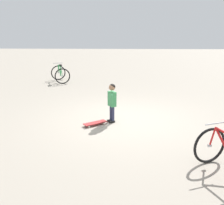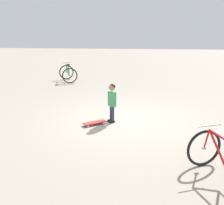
# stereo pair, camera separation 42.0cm
# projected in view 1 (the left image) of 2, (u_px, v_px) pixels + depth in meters

# --- Properties ---
(ground_plane) EXTENTS (50.00, 50.00, 0.00)m
(ground_plane) POSITION_uv_depth(u_px,v_px,m) (123.00, 120.00, 7.42)
(ground_plane) COLOR #9E9384
(child_person) EXTENTS (0.26, 0.41, 1.06)m
(child_person) POSITION_uv_depth(u_px,v_px,m) (112.00, 99.00, 7.07)
(child_person) COLOR #2D3351
(child_person) RESTS_ON ground
(skateboard) EXTENTS (0.63, 0.52, 0.07)m
(skateboard) POSITION_uv_depth(u_px,v_px,m) (95.00, 123.00, 6.99)
(skateboard) COLOR #B22D2D
(skateboard) RESTS_ON ground
(bicycle_near) EXTENTS (1.08, 1.27, 0.85)m
(bicycle_near) POSITION_uv_depth(u_px,v_px,m) (60.00, 74.00, 12.45)
(bicycle_near) COLOR black
(bicycle_near) RESTS_ON ground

